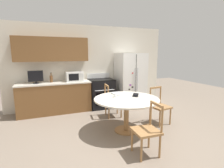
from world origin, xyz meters
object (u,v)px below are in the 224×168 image
object	(u,v)px
refrigerator	(130,79)
wallet	(136,95)
countertop_tv	(36,77)
dining_chair_far	(112,101)
counter_bottle	(51,79)
dining_chair_near	(147,130)
oven_range	(101,93)
dining_chair_right	(160,106)
candle_glass	(115,96)
microwave	(74,76)

from	to	relation	value
refrigerator	wallet	size ratio (longest dim) A/B	9.96
countertop_tv	dining_chair_far	bearing A→B (deg)	-26.00
counter_bottle	countertop_tv	bearing A→B (deg)	-172.10
counter_bottle	dining_chair_near	world-z (taller)	counter_bottle
oven_range	counter_bottle	distance (m)	1.58
dining_chair_right	wallet	world-z (taller)	dining_chair_right
dining_chair_near	candle_glass	xyz separation A→B (m)	(-0.11, 1.16, 0.36)
dining_chair_right	countertop_tv	bearing A→B (deg)	-40.21
dining_chair_far	dining_chair_right	bearing A→B (deg)	51.83
dining_chair_near	wallet	world-z (taller)	dining_chair_near
counter_bottle	dining_chair_right	bearing A→B (deg)	-37.75
oven_range	dining_chair_right	world-z (taller)	oven_range
dining_chair_near	candle_glass	size ratio (longest dim) A/B	10.73
wallet	countertop_tv	bearing A→B (deg)	139.25
refrigerator	candle_glass	xyz separation A→B (m)	(-1.24, -1.63, -0.08)
oven_range	counter_bottle	world-z (taller)	counter_bottle
microwave	dining_chair_near	world-z (taller)	microwave
oven_range	dining_chair_right	xyz separation A→B (m)	(0.92, -1.80, -0.03)
oven_range	candle_glass	size ratio (longest dim) A/B	12.85
countertop_tv	candle_glass	xyz separation A→B (m)	(1.66, -1.70, -0.30)
microwave	countertop_tv	bearing A→B (deg)	-177.61
counter_bottle	dining_chair_right	world-z (taller)	counter_bottle
countertop_tv	dining_chair_near	world-z (taller)	countertop_tv
oven_range	wallet	bearing A→B (deg)	-83.03
dining_chair_right	candle_glass	size ratio (longest dim) A/B	10.73
dining_chair_right	candle_glass	xyz separation A→B (m)	(-1.15, 0.10, 0.36)
countertop_tv	counter_bottle	bearing A→B (deg)	7.90
dining_chair_far	wallet	world-z (taller)	dining_chair_far
microwave	counter_bottle	distance (m)	0.66
oven_range	dining_chair_near	distance (m)	2.85
counter_bottle	candle_glass	world-z (taller)	counter_bottle
dining_chair_right	wallet	xyz separation A→B (m)	(-0.70, -0.02, 0.35)
dining_chair_right	wallet	bearing A→B (deg)	-5.98
refrigerator	microwave	world-z (taller)	refrigerator
dining_chair_near	refrigerator	bearing A→B (deg)	-19.33
refrigerator	countertop_tv	xyz separation A→B (m)	(-2.91, 0.07, 0.22)
countertop_tv	candle_glass	world-z (taller)	countertop_tv
dining_chair_far	wallet	distance (m)	0.98
dining_chair_far	wallet	xyz separation A→B (m)	(0.21, -0.90, 0.35)
oven_range	candle_glass	xyz separation A→B (m)	(-0.24, -1.69, 0.32)
counter_bottle	dining_chair_far	size ratio (longest dim) A/B	0.31
counter_bottle	candle_glass	bearing A→B (deg)	-54.53
refrigerator	counter_bottle	xyz separation A→B (m)	(-2.50, 0.13, 0.14)
oven_range	dining_chair_near	bearing A→B (deg)	-92.53
countertop_tv	dining_chair_right	distance (m)	3.41
countertop_tv	candle_glass	distance (m)	2.40
dining_chair_far	candle_glass	world-z (taller)	dining_chair_far
candle_glass	oven_range	bearing A→B (deg)	82.09
microwave	counter_bottle	xyz separation A→B (m)	(-0.66, 0.01, -0.03)
microwave	counter_bottle	size ratio (longest dim) A/B	1.75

